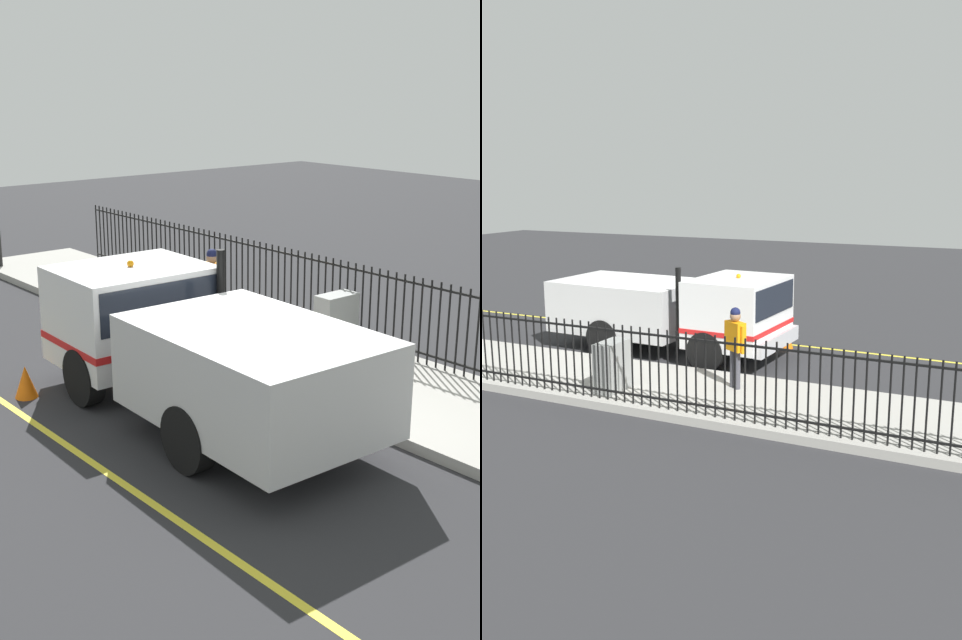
# 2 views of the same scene
# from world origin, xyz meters

# --- Properties ---
(ground_plane) EXTENTS (60.83, 60.83, 0.00)m
(ground_plane) POSITION_xyz_m (0.00, 0.00, 0.00)
(ground_plane) COLOR #2B2B2D
(ground_plane) RESTS_ON ground
(sidewalk_slab) EXTENTS (3.05, 27.65, 0.17)m
(sidewalk_slab) POSITION_xyz_m (3.02, 0.00, 0.09)
(sidewalk_slab) COLOR #A3A099
(sidewalk_slab) RESTS_ON ground
(lane_marking) EXTENTS (0.12, 24.89, 0.01)m
(lane_marking) POSITION_xyz_m (-2.20, 0.00, 0.00)
(lane_marking) COLOR yellow
(lane_marking) RESTS_ON ground
(work_truck) EXTENTS (2.72, 6.43, 2.45)m
(work_truck) POSITION_xyz_m (-0.11, 1.37, 1.23)
(work_truck) COLOR white
(work_truck) RESTS_ON ground
(worker_standing) EXTENTS (0.45, 0.56, 1.75)m
(worker_standing) POSITION_xyz_m (2.52, 4.12, 1.24)
(worker_standing) COLOR orange
(worker_standing) RESTS_ON sidewalk_slab
(iron_fence) EXTENTS (0.04, 23.54, 1.58)m
(iron_fence) POSITION_xyz_m (4.32, 0.00, 0.97)
(iron_fence) COLOR black
(iron_fence) RESTS_ON sidewalk_slab
(utility_cabinet) EXTENTS (0.83, 0.42, 1.06)m
(utility_cabinet) POSITION_xyz_m (3.77, 1.86, 0.70)
(utility_cabinet) COLOR gray
(utility_cabinet) RESTS_ON sidewalk_slab
(traffic_cone) EXTENTS (0.39, 0.39, 0.55)m
(traffic_cone) POSITION_xyz_m (-1.79, 3.71, 0.28)
(traffic_cone) COLOR orange
(traffic_cone) RESTS_ON ground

